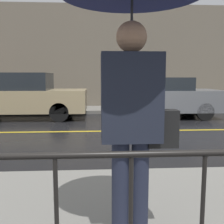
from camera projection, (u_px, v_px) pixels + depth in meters
ground_plane at (144, 131)px, 7.32m from camera, size 80.00×80.00×0.00m
sidewalk_far at (127, 109)px, 11.57m from camera, size 28.00×1.84×0.13m
lane_marking at (144, 131)px, 7.32m from camera, size 25.20×0.12×0.01m
building_storefront at (124, 58)px, 12.32m from camera, size 28.00×0.30×4.79m
pedestrian at (132, 26)px, 1.97m from camera, size 1.10×1.10×2.21m
car_tan at (21, 96)px, 9.36m from camera, size 4.57×1.82×1.63m
car_grey at (162, 97)px, 9.67m from camera, size 4.05×1.83×1.47m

